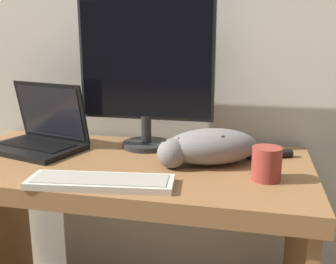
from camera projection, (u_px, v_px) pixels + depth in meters
desk at (125, 202)px, 1.43m from camera, size 1.30×0.64×0.72m
monitor at (146, 69)px, 1.49m from camera, size 0.53×0.19×0.57m
laptop at (40, 136)px, 1.53m from camera, size 0.40×0.33×0.25m
external_keyboard at (101, 182)px, 1.16m from camera, size 0.45×0.18×0.02m
cat at (209, 146)px, 1.34m from camera, size 0.46×0.29×0.12m
coffee_mug at (267, 164)px, 1.20m from camera, size 0.09×0.09×0.10m
small_toy at (228, 149)px, 1.45m from camera, size 0.05×0.05×0.05m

